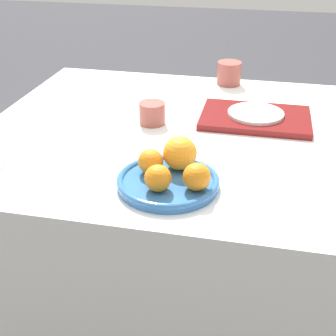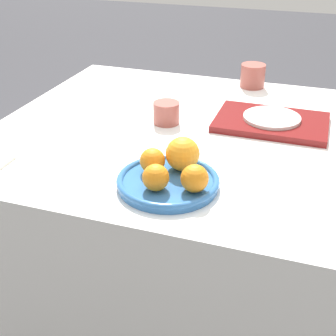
{
  "view_description": "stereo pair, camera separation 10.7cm",
  "coord_description": "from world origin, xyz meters",
  "px_view_note": "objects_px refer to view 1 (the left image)",
  "views": [
    {
      "loc": [
        0.18,
        -1.25,
        1.28
      ],
      "look_at": [
        -0.02,
        -0.33,
        0.76
      ],
      "focal_mm": 50.0,
      "sensor_mm": 36.0,
      "label": 1
    },
    {
      "loc": [
        0.29,
        -1.22,
        1.28
      ],
      "look_at": [
        -0.02,
        -0.33,
        0.76
      ],
      "focal_mm": 50.0,
      "sensor_mm": 36.0,
      "label": 2
    }
  ],
  "objects_px": {
    "orange_1": "(182,153)",
    "orange_3": "(197,177)",
    "serving_tray": "(255,118)",
    "orange_0": "(158,178)",
    "cup_1": "(152,113)",
    "side_plate": "(256,113)",
    "cup_0": "(229,73)",
    "fruit_platter": "(168,182)",
    "orange_2": "(151,162)"
  },
  "relations": [
    {
      "from": "orange_1",
      "to": "orange_3",
      "type": "xyz_separation_m",
      "value": [
        0.05,
        -0.09,
        -0.01
      ]
    },
    {
      "from": "orange_3",
      "to": "serving_tray",
      "type": "distance_m",
      "value": 0.48
    },
    {
      "from": "orange_0",
      "to": "cup_1",
      "type": "relative_size",
      "value": 0.77
    },
    {
      "from": "side_plate",
      "to": "serving_tray",
      "type": "bearing_deg",
      "value": 90.0
    },
    {
      "from": "orange_1",
      "to": "serving_tray",
      "type": "xyz_separation_m",
      "value": [
        0.16,
        0.38,
        -0.05
      ]
    },
    {
      "from": "cup_0",
      "to": "fruit_platter",
      "type": "bearing_deg",
      "value": -94.77
    },
    {
      "from": "orange_2",
      "to": "side_plate",
      "type": "xyz_separation_m",
      "value": [
        0.23,
        0.42,
        -0.02
      ]
    },
    {
      "from": "cup_0",
      "to": "serving_tray",
      "type": "bearing_deg",
      "value": -70.81
    },
    {
      "from": "fruit_platter",
      "to": "cup_0",
      "type": "xyz_separation_m",
      "value": [
        0.06,
        0.77,
        0.03
      ]
    },
    {
      "from": "orange_3",
      "to": "side_plate",
      "type": "relative_size",
      "value": 0.37
    },
    {
      "from": "serving_tray",
      "to": "orange_3",
      "type": "bearing_deg",
      "value": -103.19
    },
    {
      "from": "orange_2",
      "to": "cup_0",
      "type": "bearing_deg",
      "value": 81.49
    },
    {
      "from": "fruit_platter",
      "to": "side_plate",
      "type": "height_order",
      "value": "side_plate"
    },
    {
      "from": "orange_0",
      "to": "cup_1",
      "type": "height_order",
      "value": "orange_0"
    },
    {
      "from": "serving_tray",
      "to": "cup_0",
      "type": "relative_size",
      "value": 3.74
    },
    {
      "from": "orange_2",
      "to": "cup_1",
      "type": "height_order",
      "value": "orange_2"
    },
    {
      "from": "fruit_platter",
      "to": "orange_0",
      "type": "height_order",
      "value": "orange_0"
    },
    {
      "from": "orange_1",
      "to": "orange_3",
      "type": "relative_size",
      "value": 1.3
    },
    {
      "from": "orange_2",
      "to": "cup_1",
      "type": "relative_size",
      "value": 0.77
    },
    {
      "from": "serving_tray",
      "to": "orange_2",
      "type": "bearing_deg",
      "value": -118.73
    },
    {
      "from": "orange_0",
      "to": "cup_1",
      "type": "xyz_separation_m",
      "value": [
        -0.11,
        0.4,
        -0.02
      ]
    },
    {
      "from": "fruit_platter",
      "to": "orange_2",
      "type": "bearing_deg",
      "value": 152.23
    },
    {
      "from": "orange_1",
      "to": "serving_tray",
      "type": "distance_m",
      "value": 0.41
    },
    {
      "from": "orange_1",
      "to": "cup_0",
      "type": "distance_m",
      "value": 0.71
    },
    {
      "from": "serving_tray",
      "to": "side_plate",
      "type": "distance_m",
      "value": 0.02
    },
    {
      "from": "fruit_platter",
      "to": "orange_2",
      "type": "height_order",
      "value": "orange_2"
    },
    {
      "from": "orange_1",
      "to": "orange_0",
      "type": "bearing_deg",
      "value": -106.6
    },
    {
      "from": "cup_0",
      "to": "orange_2",
      "type": "bearing_deg",
      "value": -98.51
    },
    {
      "from": "side_plate",
      "to": "cup_1",
      "type": "relative_size",
      "value": 2.16
    },
    {
      "from": "orange_1",
      "to": "orange_2",
      "type": "bearing_deg",
      "value": -151.33
    },
    {
      "from": "orange_3",
      "to": "cup_1",
      "type": "height_order",
      "value": "orange_3"
    },
    {
      "from": "orange_3",
      "to": "cup_0",
      "type": "bearing_deg",
      "value": 90.47
    },
    {
      "from": "orange_2",
      "to": "side_plate",
      "type": "relative_size",
      "value": 0.36
    },
    {
      "from": "side_plate",
      "to": "cup_0",
      "type": "xyz_separation_m",
      "value": [
        -0.12,
        0.33,
        0.02
      ]
    },
    {
      "from": "orange_2",
      "to": "serving_tray",
      "type": "distance_m",
      "value": 0.48
    },
    {
      "from": "serving_tray",
      "to": "cup_0",
      "type": "bearing_deg",
      "value": 109.19
    },
    {
      "from": "serving_tray",
      "to": "cup_1",
      "type": "distance_m",
      "value": 0.32
    },
    {
      "from": "fruit_platter",
      "to": "orange_3",
      "type": "distance_m",
      "value": 0.08
    },
    {
      "from": "orange_0",
      "to": "orange_2",
      "type": "bearing_deg",
      "value": 115.5
    },
    {
      "from": "orange_1",
      "to": "serving_tray",
      "type": "height_order",
      "value": "orange_1"
    },
    {
      "from": "orange_3",
      "to": "orange_0",
      "type": "bearing_deg",
      "value": -165.19
    },
    {
      "from": "fruit_platter",
      "to": "cup_1",
      "type": "relative_size",
      "value": 3.06
    },
    {
      "from": "cup_1",
      "to": "orange_0",
      "type": "bearing_deg",
      "value": -74.36
    },
    {
      "from": "orange_2",
      "to": "orange_3",
      "type": "height_order",
      "value": "orange_3"
    },
    {
      "from": "fruit_platter",
      "to": "cup_0",
      "type": "relative_size",
      "value": 2.73
    },
    {
      "from": "orange_2",
      "to": "fruit_platter",
      "type": "bearing_deg",
      "value": -27.77
    },
    {
      "from": "orange_0",
      "to": "cup_0",
      "type": "distance_m",
      "value": 0.82
    },
    {
      "from": "orange_3",
      "to": "serving_tray",
      "type": "relative_size",
      "value": 0.19
    },
    {
      "from": "fruit_platter",
      "to": "cup_0",
      "type": "height_order",
      "value": "cup_0"
    },
    {
      "from": "side_plate",
      "to": "cup_1",
      "type": "distance_m",
      "value": 0.32
    }
  ]
}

